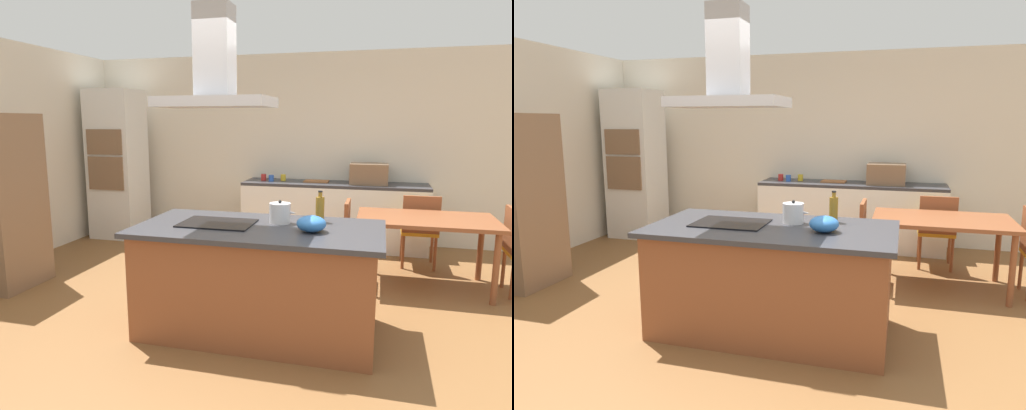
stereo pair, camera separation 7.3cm
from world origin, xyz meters
The scene contains 19 objects.
ground centered at (0.00, 1.50, 0.00)m, with size 16.00×16.00×0.00m, color brown.
wall_back centered at (0.00, 3.25, 1.35)m, with size 7.20×0.10×2.70m, color beige.
wall_left centered at (-3.45, 1.00, 1.35)m, with size 0.10×8.80×2.70m, color beige.
kitchen_island centered at (0.00, 0.00, 0.45)m, with size 1.99×1.06×0.90m.
cooktop centered at (-0.36, 0.00, 0.91)m, with size 0.60×0.44×0.01m, color black.
tea_kettle centered at (0.14, 0.17, 0.98)m, with size 0.23×0.18×0.20m.
olive_oil_bottle centered at (0.46, 0.30, 1.01)m, with size 0.07×0.07×0.27m.
mixing_bowl centered at (0.44, -0.08, 0.96)m, with size 0.23×0.23×0.13m, color #2D6BB7.
back_counter centered at (0.32, 2.88, 0.45)m, with size 2.52×0.62×0.90m.
countertop_microwave centered at (0.79, 2.88, 1.04)m, with size 0.50×0.38×0.28m, color brown.
coffee_mug_red centered at (-0.69, 2.90, 0.95)m, with size 0.08×0.08×0.09m, color red.
coffee_mug_blue centered at (-0.56, 2.82, 0.95)m, with size 0.08×0.08×0.09m, color #2D56B2.
coffee_mug_yellow centered at (-0.41, 2.94, 0.95)m, with size 0.08×0.08×0.09m, color gold.
cutting_board centered at (0.07, 2.93, 0.91)m, with size 0.34×0.24×0.02m, color #995B33.
wall_oven_stack centered at (-2.90, 2.65, 1.10)m, with size 0.70×0.66×2.20m.
dining_table centered at (1.42, 1.49, 0.67)m, with size 1.40×0.90×0.75m.
chair_facing_back_wall centered at (1.42, 2.15, 0.51)m, with size 0.42×0.42×0.89m.
chair_at_left_end centered at (0.50, 1.49, 0.51)m, with size 0.42×0.42×0.89m.
range_hood centered at (-0.36, 0.00, 2.10)m, with size 0.90×0.55×0.78m.
Camera 2 is at (1.01, -3.53, 1.74)m, focal length 32.49 mm.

